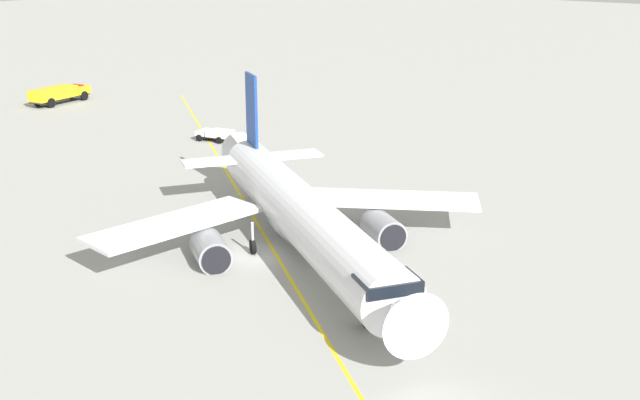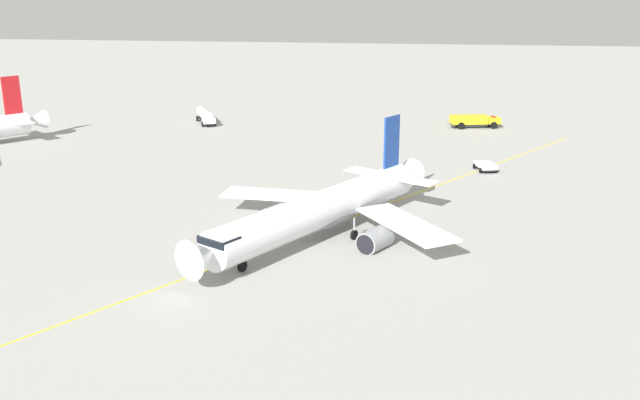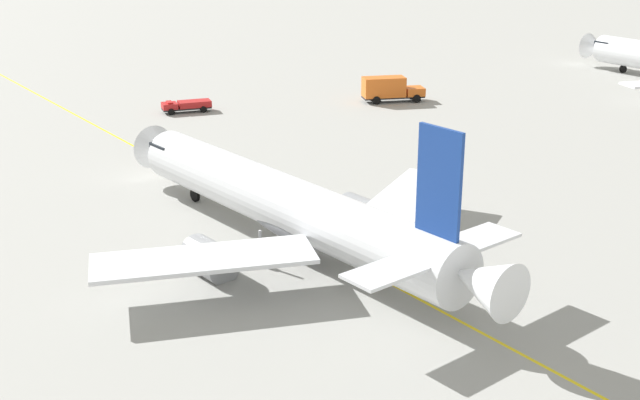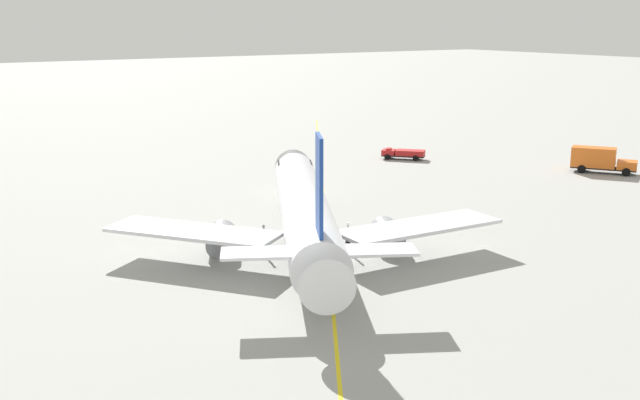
% 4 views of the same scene
% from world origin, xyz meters
% --- Properties ---
extents(ground_plane, '(600.00, 600.00, 0.00)m').
position_xyz_m(ground_plane, '(0.00, 0.00, 0.00)').
color(ground_plane, '#9E9E99').
extents(airliner_main, '(28.25, 35.68, 11.72)m').
position_xyz_m(airliner_main, '(-2.75, 2.32, 2.97)').
color(airliner_main, white).
rests_on(airliner_main, ground_plane).
extents(catering_truck_truck, '(6.16, 7.65, 3.10)m').
position_xyz_m(catering_truck_truck, '(44.76, 10.14, 1.66)').
color(catering_truck_truck, '#232326').
rests_on(catering_truck_truck, ground_plane).
extents(ops_pickup_truck, '(5.21, 5.52, 1.41)m').
position_xyz_m(ops_pickup_truck, '(30.57, 30.53, 0.81)').
color(ops_pickup_truck, '#232326').
rests_on(ops_pickup_truck, ground_plane).
extents(taxiway_centreline, '(82.06, 129.45, 0.01)m').
position_xyz_m(taxiway_centreline, '(2.30, 6.83, 0.00)').
color(taxiway_centreline, yellow).
rests_on(taxiway_centreline, ground_plane).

